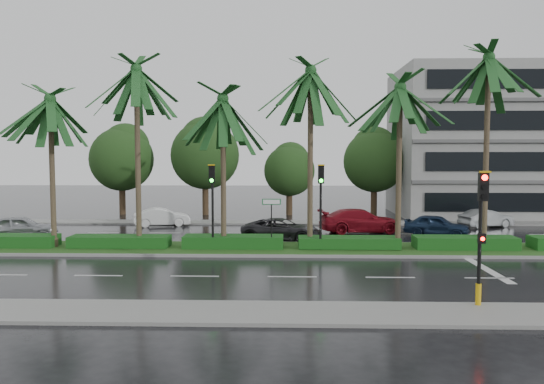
{
  "coord_description": "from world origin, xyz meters",
  "views": [
    {
      "loc": [
        -0.23,
        -26.38,
        4.98
      ],
      "look_at": [
        -1.0,
        1.5,
        3.03
      ],
      "focal_mm": 35.0,
      "sensor_mm": 36.0,
      "label": 1
    }
  ],
  "objects_px": {
    "car_silver": "(20,227)",
    "car_white": "(162,217)",
    "signal_near": "(481,232)",
    "car_red": "(360,221)",
    "car_blue": "(436,225)",
    "signal_median_left": "(212,194)",
    "car_grey": "(486,218)",
    "street_sign": "(271,211)",
    "car_darkgrey": "(282,230)"
  },
  "relations": [
    {
      "from": "signal_median_left",
      "to": "car_grey",
      "type": "distance_m",
      "value": 20.24
    },
    {
      "from": "car_white",
      "to": "car_silver",
      "type": "bearing_deg",
      "value": 114.74
    },
    {
      "from": "car_white",
      "to": "car_grey",
      "type": "bearing_deg",
      "value": -105.28
    },
    {
      "from": "car_silver",
      "to": "car_white",
      "type": "height_order",
      "value": "car_silver"
    },
    {
      "from": "street_sign",
      "to": "car_blue",
      "type": "height_order",
      "value": "street_sign"
    },
    {
      "from": "car_silver",
      "to": "car_darkgrey",
      "type": "height_order",
      "value": "car_silver"
    },
    {
      "from": "signal_near",
      "to": "car_red",
      "type": "distance_m",
      "value": 17.08
    },
    {
      "from": "car_blue",
      "to": "signal_near",
      "type": "bearing_deg",
      "value": -168.83
    },
    {
      "from": "car_white",
      "to": "car_grey",
      "type": "xyz_separation_m",
      "value": [
        22.44,
        -0.05,
        -0.01
      ]
    },
    {
      "from": "signal_near",
      "to": "car_silver",
      "type": "relative_size",
      "value": 1.05
    },
    {
      "from": "car_darkgrey",
      "to": "car_white",
      "type": "bearing_deg",
      "value": 64.07
    },
    {
      "from": "signal_near",
      "to": "car_grey",
      "type": "xyz_separation_m",
      "value": [
        7.5,
        19.58,
        -1.88
      ]
    },
    {
      "from": "car_white",
      "to": "signal_near",
      "type": "bearing_deg",
      "value": -157.87
    },
    {
      "from": "car_grey",
      "to": "signal_near",
      "type": "bearing_deg",
      "value": 138.24
    },
    {
      "from": "car_darkgrey",
      "to": "street_sign",
      "type": "bearing_deg",
      "value": -177.94
    },
    {
      "from": "signal_near",
      "to": "car_silver",
      "type": "height_order",
      "value": "signal_near"
    },
    {
      "from": "street_sign",
      "to": "signal_near",
      "type": "bearing_deg",
      "value": -54.66
    },
    {
      "from": "car_red",
      "to": "car_blue",
      "type": "xyz_separation_m",
      "value": [
        4.5,
        -1.29,
        -0.1
      ]
    },
    {
      "from": "signal_near",
      "to": "signal_median_left",
      "type": "distance_m",
      "value": 13.93
    },
    {
      "from": "car_red",
      "to": "car_white",
      "type": "bearing_deg",
      "value": 69.49
    },
    {
      "from": "signal_median_left",
      "to": "car_white",
      "type": "height_order",
      "value": "signal_median_left"
    },
    {
      "from": "street_sign",
      "to": "car_silver",
      "type": "relative_size",
      "value": 0.63
    },
    {
      "from": "street_sign",
      "to": "car_blue",
      "type": "xyz_separation_m",
      "value": [
        10.0,
        5.76,
        -1.47
      ]
    },
    {
      "from": "signal_median_left",
      "to": "car_red",
      "type": "bearing_deg",
      "value": 40.39
    },
    {
      "from": "car_silver",
      "to": "car_grey",
      "type": "bearing_deg",
      "value": -95.82
    },
    {
      "from": "car_silver",
      "to": "car_grey",
      "type": "distance_m",
      "value": 30.07
    },
    {
      "from": "car_darkgrey",
      "to": "car_blue",
      "type": "height_order",
      "value": "car_blue"
    },
    {
      "from": "street_sign",
      "to": "car_darkgrey",
      "type": "bearing_deg",
      "value": 82.29
    },
    {
      "from": "car_white",
      "to": "car_blue",
      "type": "distance_m",
      "value": 18.38
    },
    {
      "from": "car_silver",
      "to": "car_darkgrey",
      "type": "relative_size",
      "value": 0.89
    },
    {
      "from": "car_grey",
      "to": "car_silver",
      "type": "bearing_deg",
      "value": 80.42
    },
    {
      "from": "signal_median_left",
      "to": "car_grey",
      "type": "relative_size",
      "value": 1.15
    },
    {
      "from": "car_blue",
      "to": "car_silver",
      "type": "bearing_deg",
      "value": 116.38
    },
    {
      "from": "signal_near",
      "to": "car_white",
      "type": "relative_size",
      "value": 1.13
    },
    {
      "from": "signal_near",
      "to": "car_blue",
      "type": "height_order",
      "value": "signal_near"
    },
    {
      "from": "car_silver",
      "to": "car_white",
      "type": "relative_size",
      "value": 1.07
    },
    {
      "from": "car_white",
      "to": "car_darkgrey",
      "type": "bearing_deg",
      "value": -140.85
    },
    {
      "from": "car_red",
      "to": "car_blue",
      "type": "bearing_deg",
      "value": -115.15
    },
    {
      "from": "signal_near",
      "to": "car_red",
      "type": "height_order",
      "value": "signal_near"
    },
    {
      "from": "signal_median_left",
      "to": "car_white",
      "type": "xyz_separation_m",
      "value": [
        -4.94,
        9.94,
        -2.36
      ]
    },
    {
      "from": "car_white",
      "to": "car_red",
      "type": "height_order",
      "value": "car_red"
    },
    {
      "from": "signal_near",
      "to": "car_blue",
      "type": "distance_m",
      "value": 16.02
    },
    {
      "from": "car_white",
      "to": "car_red",
      "type": "bearing_deg",
      "value": -116.55
    },
    {
      "from": "car_darkgrey",
      "to": "car_grey",
      "type": "xyz_separation_m",
      "value": [
        14.0,
        6.02,
        -0.02
      ]
    },
    {
      "from": "signal_near",
      "to": "car_grey",
      "type": "relative_size",
      "value": 1.15
    },
    {
      "from": "signal_near",
      "to": "car_grey",
      "type": "height_order",
      "value": "signal_near"
    },
    {
      "from": "car_darkgrey",
      "to": "car_blue",
      "type": "distance_m",
      "value": 9.72
    },
    {
      "from": "car_silver",
      "to": "signal_median_left",
      "type": "bearing_deg",
      "value": -125.64
    },
    {
      "from": "signal_median_left",
      "to": "car_white",
      "type": "relative_size",
      "value": 1.13
    },
    {
      "from": "car_blue",
      "to": "car_red",
      "type": "bearing_deg",
      "value": 96.01
    }
  ]
}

